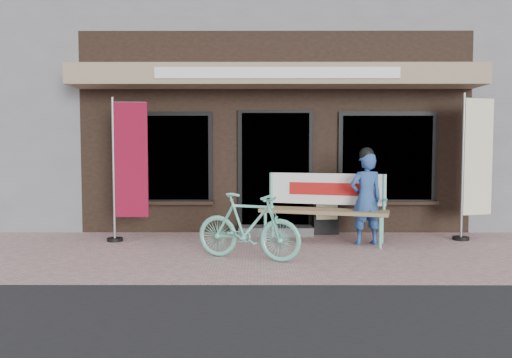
{
  "coord_description": "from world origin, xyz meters",
  "views": [
    {
      "loc": [
        -0.32,
        -6.95,
        1.52
      ],
      "look_at": [
        -0.34,
        0.7,
        1.05
      ],
      "focal_mm": 35.0,
      "sensor_mm": 36.0,
      "label": 1
    }
  ],
  "objects_px": {
    "bench": "(325,202)",
    "person": "(366,197)",
    "bicycle": "(248,227)",
    "menu_stand": "(326,209)",
    "nobori_cream": "(475,165)",
    "nobori_red": "(128,167)"
  },
  "relations": [
    {
      "from": "bench",
      "to": "menu_stand",
      "type": "xyz_separation_m",
      "value": [
        0.12,
        0.64,
        -0.19
      ]
    },
    {
      "from": "bench",
      "to": "person",
      "type": "distance_m",
      "value": 0.68
    },
    {
      "from": "bench",
      "to": "bicycle",
      "type": "height_order",
      "value": "bench"
    },
    {
      "from": "bench",
      "to": "nobori_cream",
      "type": "height_order",
      "value": "nobori_cream"
    },
    {
      "from": "bench",
      "to": "menu_stand",
      "type": "bearing_deg",
      "value": 96.61
    },
    {
      "from": "nobori_red",
      "to": "nobori_cream",
      "type": "distance_m",
      "value": 5.73
    },
    {
      "from": "person",
      "to": "bicycle",
      "type": "distance_m",
      "value": 2.16
    },
    {
      "from": "person",
      "to": "nobori_cream",
      "type": "height_order",
      "value": "nobori_cream"
    },
    {
      "from": "bicycle",
      "to": "nobori_red",
      "type": "xyz_separation_m",
      "value": [
        -1.98,
        1.35,
        0.76
      ]
    },
    {
      "from": "bicycle",
      "to": "menu_stand",
      "type": "height_order",
      "value": "bicycle"
    },
    {
      "from": "nobori_cream",
      "to": "bench",
      "type": "bearing_deg",
      "value": 168.09
    },
    {
      "from": "bench",
      "to": "menu_stand",
      "type": "relative_size",
      "value": 2.35
    },
    {
      "from": "person",
      "to": "bicycle",
      "type": "bearing_deg",
      "value": -161.02
    },
    {
      "from": "bench",
      "to": "nobori_cream",
      "type": "distance_m",
      "value": 2.6
    },
    {
      "from": "person",
      "to": "nobori_red",
      "type": "bearing_deg",
      "value": 164.47
    },
    {
      "from": "person",
      "to": "nobori_red",
      "type": "height_order",
      "value": "nobori_red"
    },
    {
      "from": "menu_stand",
      "to": "nobori_cream",
      "type": "bearing_deg",
      "value": -16.17
    },
    {
      "from": "bicycle",
      "to": "nobori_cream",
      "type": "height_order",
      "value": "nobori_cream"
    },
    {
      "from": "nobori_red",
      "to": "person",
      "type": "bearing_deg",
      "value": -6.69
    },
    {
      "from": "nobori_red",
      "to": "bench",
      "type": "bearing_deg",
      "value": -2.96
    },
    {
      "from": "bench",
      "to": "nobori_cream",
      "type": "bearing_deg",
      "value": 21.55
    },
    {
      "from": "person",
      "to": "menu_stand",
      "type": "height_order",
      "value": "person"
    }
  ]
}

